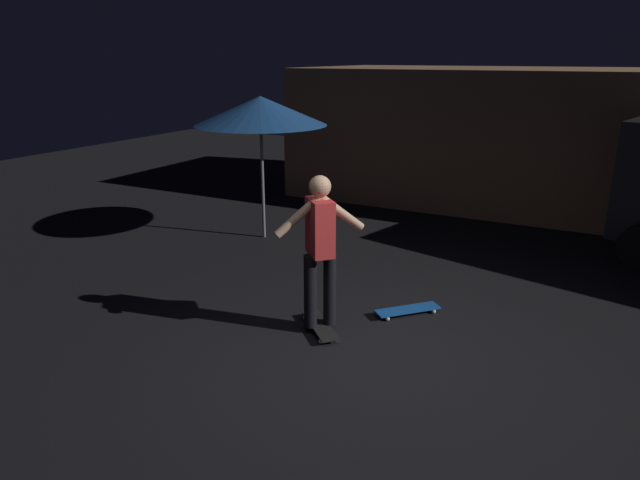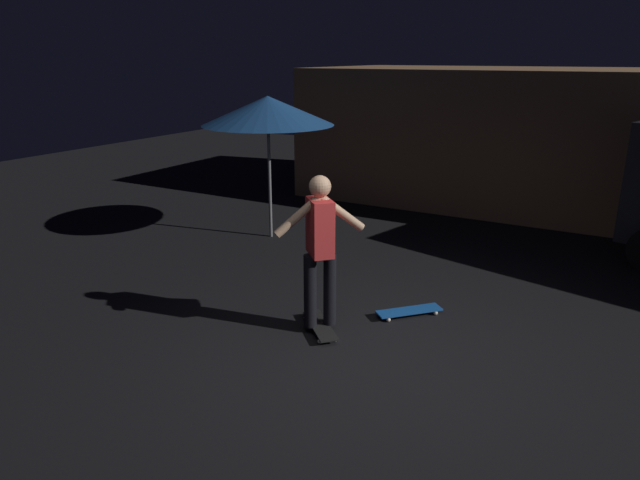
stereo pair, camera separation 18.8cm
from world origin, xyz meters
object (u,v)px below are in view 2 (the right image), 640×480
at_px(skateboard_ridden, 320,326).
at_px(skateboard_spare, 409,311).
at_px(patio_umbrella, 268,111).
at_px(skater, 320,241).

distance_m(skateboard_ridden, skateboard_spare, 1.11).
height_order(patio_umbrella, skateboard_ridden, patio_umbrella).
distance_m(patio_umbrella, skateboard_spare, 4.13).
distance_m(patio_umbrella, skateboard_ridden, 4.09).
bearing_deg(skateboard_ridden, patio_umbrella, 132.96).
xyz_separation_m(patio_umbrella, skater, (2.43, -2.61, -1.04)).
relative_size(patio_umbrella, skateboard_ridden, 3.31).
bearing_deg(skateboard_spare, skateboard_ridden, -130.43).
bearing_deg(skater, patio_umbrella, 132.96).
relative_size(skateboard_spare, skater, 0.42).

